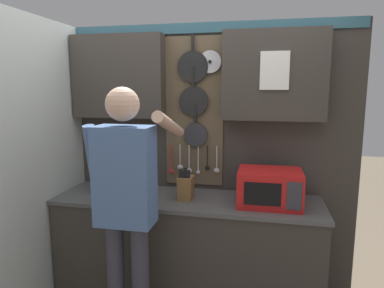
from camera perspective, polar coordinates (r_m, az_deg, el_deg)
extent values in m
cube|color=#38332D|center=(2.96, -0.80, -17.64)|extent=(2.09, 0.58, 0.88)
cube|color=#4C4C4C|center=(2.78, -0.82, -9.30)|extent=(2.12, 0.61, 0.03)
cube|color=#38332D|center=(3.00, 0.47, -2.72)|extent=(2.69, 0.04, 2.30)
cube|color=#2D5666|center=(2.95, 0.38, 18.77)|extent=(2.65, 0.02, 0.08)
cube|color=#38332D|center=(3.04, -12.15, 10.90)|extent=(0.80, 0.16, 0.70)
cube|color=#38332D|center=(2.78, 13.50, 11.02)|extent=(0.80, 0.16, 0.70)
cube|color=brown|center=(2.92, 0.38, 5.29)|extent=(0.50, 0.01, 1.25)
cylinder|color=black|center=(2.89, 0.14, 12.74)|extent=(0.26, 0.02, 0.26)
cube|color=black|center=(2.90, 0.11, 16.63)|extent=(0.02, 0.02, 0.13)
cylinder|color=black|center=(2.89, 0.27, 7.13)|extent=(0.25, 0.02, 0.25)
cube|color=black|center=(2.88, 0.25, 11.24)|extent=(0.02, 0.02, 0.17)
cylinder|color=#2D2D33|center=(2.91, 0.61, 1.58)|extent=(0.20, 0.02, 0.20)
cube|color=black|center=(2.88, 0.59, 5.14)|extent=(0.02, 0.02, 0.16)
cylinder|color=silver|center=(2.87, 3.04, 13.53)|extent=(0.18, 0.01, 0.18)
sphere|color=black|center=(2.85, 2.99, 13.56)|extent=(0.03, 0.03, 0.03)
cylinder|color=red|center=(2.99, -3.49, -2.17)|extent=(0.01, 0.01, 0.23)
ellipsoid|color=red|center=(3.02, -3.47, -4.53)|extent=(0.05, 0.01, 0.04)
cylinder|color=silver|center=(2.97, -2.00, -1.86)|extent=(0.01, 0.01, 0.18)
ellipsoid|color=silver|center=(2.99, -1.99, -3.87)|extent=(0.05, 0.01, 0.04)
cylinder|color=silver|center=(2.95, -0.49, -2.18)|extent=(0.01, 0.01, 0.21)
ellipsoid|color=silver|center=(2.98, -0.48, -4.46)|extent=(0.05, 0.01, 0.04)
cylinder|color=silver|center=(2.94, 1.04, -2.38)|extent=(0.01, 0.01, 0.23)
ellipsoid|color=silver|center=(2.97, 1.03, -4.72)|extent=(0.04, 0.01, 0.03)
cylinder|color=black|center=(2.92, 2.59, -2.01)|extent=(0.01, 0.01, 0.18)
ellipsoid|color=black|center=(2.94, 2.57, -3.99)|extent=(0.04, 0.01, 0.04)
cylinder|color=silver|center=(2.91, 4.15, -2.24)|extent=(0.01, 0.01, 0.20)
ellipsoid|color=silver|center=(2.93, 4.12, -4.41)|extent=(0.05, 0.01, 0.04)
cube|color=white|center=(2.69, 13.61, 11.81)|extent=(0.22, 0.02, 0.29)
cube|color=silver|center=(2.80, -25.08, -4.52)|extent=(0.04, 1.60, 2.30)
cube|color=red|center=(2.65, 12.80, -7.09)|extent=(0.47, 0.35, 0.27)
cube|color=black|center=(2.48, 11.65, -8.20)|extent=(0.26, 0.01, 0.17)
cube|color=#333338|center=(2.49, 16.67, -8.34)|extent=(0.10, 0.01, 0.20)
cube|color=brown|center=(2.73, -1.05, -7.31)|extent=(0.11, 0.15, 0.18)
cylinder|color=black|center=(2.67, -2.01, -4.88)|extent=(0.02, 0.03, 0.07)
cylinder|color=black|center=(2.67, -1.75, -4.87)|extent=(0.02, 0.03, 0.07)
cylinder|color=black|center=(2.67, -1.49, -5.12)|extent=(0.02, 0.03, 0.05)
cylinder|color=black|center=(2.67, -1.22, -4.86)|extent=(0.02, 0.03, 0.08)
cylinder|color=black|center=(2.66, -0.96, -4.83)|extent=(0.02, 0.03, 0.08)
cylinder|color=black|center=(2.66, -0.69, -5.02)|extent=(0.02, 0.03, 0.07)
cylinder|color=black|center=(2.66, -0.43, -5.04)|extent=(0.02, 0.03, 0.06)
cylinder|color=white|center=(2.97, -14.44, -6.81)|extent=(0.12, 0.12, 0.12)
cylinder|color=tan|center=(2.97, -14.79, -4.59)|extent=(0.02, 0.04, 0.25)
cylinder|color=silver|center=(2.95, -15.11, -4.40)|extent=(0.03, 0.04, 0.28)
cylinder|color=red|center=(2.94, -14.66, -4.77)|extent=(0.05, 0.05, 0.24)
cylinder|color=tan|center=(2.94, -14.63, -4.28)|extent=(0.07, 0.01, 0.29)
cylinder|color=tan|center=(2.93, -14.16, -5.04)|extent=(0.05, 0.04, 0.22)
cylinder|color=silver|center=(2.93, -14.26, -4.75)|extent=(0.05, 0.04, 0.25)
cylinder|color=silver|center=(2.94, -14.97, -4.95)|extent=(0.02, 0.05, 0.23)
cylinder|color=black|center=(2.93, -14.41, -4.93)|extent=(0.06, 0.03, 0.23)
cylinder|color=#383842|center=(2.63, -12.51, -21.54)|extent=(0.12, 0.12, 0.88)
cylinder|color=#383842|center=(2.57, -8.56, -22.23)|extent=(0.12, 0.12, 0.88)
cube|color=#4C6B9E|center=(2.30, -11.13, -5.24)|extent=(0.38, 0.22, 0.66)
sphere|color=#DBAD8E|center=(2.23, -11.52, 6.53)|extent=(0.22, 0.22, 0.22)
cylinder|color=#4C6B9E|center=(2.41, -15.95, -3.71)|extent=(0.08, 0.19, 0.59)
cylinder|color=#DBAD8E|center=(2.43, -3.75, 3.13)|extent=(0.08, 0.58, 0.25)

